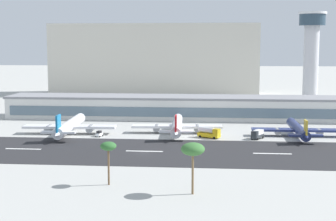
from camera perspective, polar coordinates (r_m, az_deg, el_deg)
name	(u,v)px	position (r m, az deg, el deg)	size (l,w,h in m)	color
ground_plane	(143,153)	(165.26, -2.76, -4.69)	(1400.00, 1400.00, 0.00)	#A8A8A3
runway_strip	(144,151)	(167.82, -2.63, -4.49)	(800.00, 42.46, 0.08)	#262628
runway_centreline_dash_3	(23,149)	(177.75, -15.58, -4.08)	(12.00, 1.20, 0.01)	white
runway_centreline_dash_4	(144,151)	(167.81, -2.62, -4.48)	(12.00, 1.20, 0.01)	white
runway_centreline_dash_5	(272,154)	(167.23, 11.37, -4.65)	(12.00, 1.20, 0.01)	white
terminal_building	(184,107)	(241.83, 1.76, 0.35)	(165.19, 22.29, 10.46)	silver
control_tower	(311,52)	(283.08, 15.43, 6.20)	(14.52, 14.52, 51.09)	silver
distant_hotel_block	(155,59)	(361.54, -1.42, 5.62)	(140.55, 38.58, 48.27)	beige
airliner_blue_tail_gate_0	(69,126)	(202.81, -10.79, -1.70)	(35.84, 46.66, 9.74)	silver
airliner_red_tail_gate_1	(177,126)	(201.07, 0.98, -1.70)	(35.32, 44.14, 9.21)	white
airliner_gold_tail_gate_2	(298,130)	(199.95, 14.11, -2.04)	(34.46, 40.22, 8.40)	navy
service_baggage_tug_0	(99,134)	(196.01, -7.56, -2.55)	(2.58, 3.51, 2.20)	white
service_box_truck_1	(257,134)	(192.03, 9.77, -2.57)	(5.13, 6.38, 3.25)	#2D3338
service_fuel_truck_2	(209,132)	(191.97, 4.52, -2.42)	(8.69, 6.40, 3.95)	gold
palm_tree_0	(108,147)	(127.23, -6.56, -4.04)	(3.94, 3.94, 10.71)	brown
palm_tree_1	(193,150)	(118.47, 2.74, -4.33)	(5.45, 5.45, 12.01)	brown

